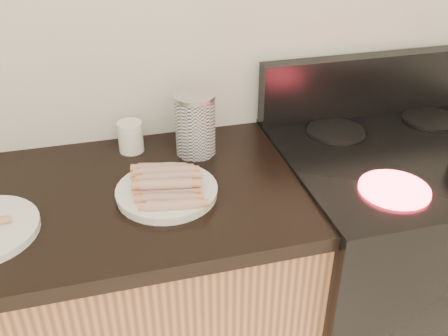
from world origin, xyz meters
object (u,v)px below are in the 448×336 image
object	(u,v)px
stove	(388,268)
main_plate	(167,193)
mug	(131,137)
canister	(195,124)

from	to	relation	value
stove	main_plate	world-z (taller)	main_plate
stove	mug	xyz separation A→B (m)	(-0.80, 0.24, 0.49)
main_plate	canister	world-z (taller)	canister
main_plate	canister	bearing A→B (deg)	59.49
main_plate	mug	size ratio (longest dim) A/B	2.80
stove	main_plate	bearing A→B (deg)	-177.98
stove	mug	bearing A→B (deg)	163.45
main_plate	mug	world-z (taller)	mug
stove	canister	world-z (taller)	canister
main_plate	canister	xyz separation A→B (m)	(0.12, 0.20, 0.08)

